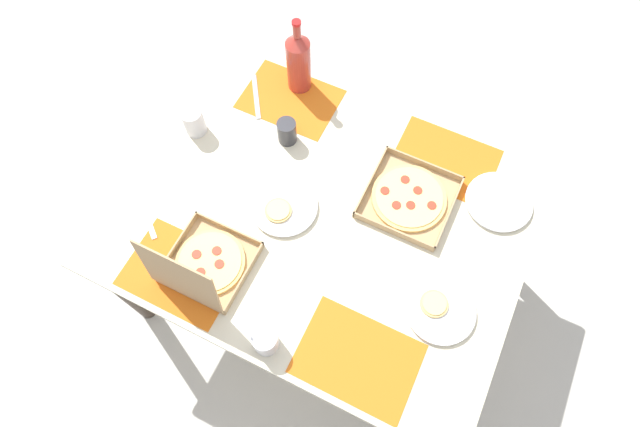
{
  "coord_description": "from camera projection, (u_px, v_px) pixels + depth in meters",
  "views": [
    {
      "loc": [
        -0.33,
        0.68,
        2.31
      ],
      "look_at": [
        0.0,
        0.0,
        0.72
      ],
      "focal_mm": 28.81,
      "sensor_mm": 36.0,
      "label": 1
    }
  ],
  "objects": [
    {
      "name": "ground_plane",
      "position": [
        320.0,
        279.0,
        2.41
      ],
      "size": [
        6.0,
        6.0,
        0.0
      ],
      "primitive_type": "plane",
      "color": "beige"
    },
    {
      "name": "dining_table",
      "position": [
        320.0,
        225.0,
        1.85
      ],
      "size": [
        1.4,
        1.08,
        0.72
      ],
      "color": "#3F3328",
      "rests_on": "ground_plane"
    },
    {
      "name": "placemat_near_left",
      "position": [
        445.0,
        160.0,
        1.85
      ],
      "size": [
        0.36,
        0.26,
        0.0
      ],
      "primitive_type": "cube",
      "color": "orange",
      "rests_on": "dining_table"
    },
    {
      "name": "placemat_near_right",
      "position": [
        290.0,
        99.0,
        1.97
      ],
      "size": [
        0.36,
        0.26,
        0.0
      ],
      "primitive_type": "cube",
      "color": "orange",
      "rests_on": "dining_table"
    },
    {
      "name": "placemat_far_left",
      "position": [
        358.0,
        359.0,
        1.55
      ],
      "size": [
        0.36,
        0.26,
        0.0
      ],
      "primitive_type": "cube",
      "color": "orange",
      "rests_on": "dining_table"
    },
    {
      "name": "placemat_far_right",
      "position": [
        181.0,
        272.0,
        1.67
      ],
      "size": [
        0.36,
        0.26,
        0.0
      ],
      "primitive_type": "cube",
      "color": "orange",
      "rests_on": "dining_table"
    },
    {
      "name": "pizza_box_edge_far",
      "position": [
        204.0,
        266.0,
        1.63
      ],
      "size": [
        0.26,
        0.26,
        0.3
      ],
      "color": "tan",
      "rests_on": "dining_table"
    },
    {
      "name": "pizza_box_corner_right",
      "position": [
        409.0,
        198.0,
        1.77
      ],
      "size": [
        0.3,
        0.3,
        0.04
      ],
      "color": "tan",
      "rests_on": "dining_table"
    },
    {
      "name": "plate_near_left",
      "position": [
        499.0,
        202.0,
        1.77
      ],
      "size": [
        0.23,
        0.23,
        0.02
      ],
      "color": "white",
      "rests_on": "dining_table"
    },
    {
      "name": "plate_far_right",
      "position": [
        284.0,
        207.0,
        1.76
      ],
      "size": [
        0.23,
        0.23,
        0.03
      ],
      "color": "white",
      "rests_on": "dining_table"
    },
    {
      "name": "plate_middle",
      "position": [
        440.0,
        310.0,
        1.61
      ],
      "size": [
        0.22,
        0.22,
        0.03
      ],
      "color": "white",
      "rests_on": "dining_table"
    },
    {
      "name": "soda_bottle",
      "position": [
        298.0,
        61.0,
        1.88
      ],
      "size": [
        0.09,
        0.09,
        0.32
      ],
      "color": "#B2382D",
      "rests_on": "dining_table"
    },
    {
      "name": "cup_clear_left",
      "position": [
        265.0,
        341.0,
        1.53
      ],
      "size": [
        0.08,
        0.08,
        0.09
      ],
      "primitive_type": "cylinder",
      "color": "silver",
      "rests_on": "dining_table"
    },
    {
      "name": "cup_clear_right",
      "position": [
        287.0,
        132.0,
        1.85
      ],
      "size": [
        0.07,
        0.07,
        0.1
      ],
      "primitive_type": "cylinder",
      "color": "#333338",
      "rests_on": "dining_table"
    },
    {
      "name": "cup_dark",
      "position": [
        194.0,
        122.0,
        1.86
      ],
      "size": [
        0.08,
        0.08,
        0.11
      ],
      "primitive_type": "cylinder",
      "color": "silver",
      "rests_on": "dining_table"
    },
    {
      "name": "knife_by_near_right",
      "position": [
        256.0,
        97.0,
        1.97
      ],
      "size": [
        0.13,
        0.18,
        0.0
      ],
      "primitive_type": "cube",
      "rotation": [
        0.0,
        0.0,
        2.16
      ],
      "color": "#B7B7BC",
      "rests_on": "dining_table"
    },
    {
      "name": "knife_by_far_right",
      "position": [
        145.0,
        213.0,
        1.76
      ],
      "size": [
        0.18,
        0.15,
        0.0
      ],
      "primitive_type": "cube",
      "rotation": [
        0.0,
        0.0,
        5.61
      ],
      "color": "#B7B7BC",
      "rests_on": "dining_table"
    }
  ]
}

